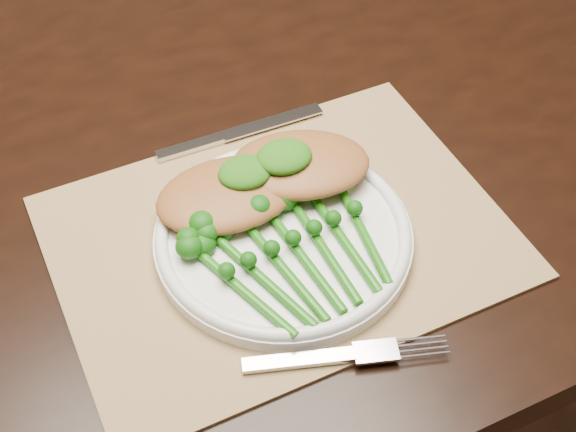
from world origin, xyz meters
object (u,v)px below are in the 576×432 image
object	(u,v)px
placemat	(280,237)
chicken_fillet_left	(228,194)
dining_table	(218,312)
dinner_plate	(283,236)
broccolini_bundle	(304,259)

from	to	relation	value
placemat	chicken_fillet_left	xyz separation A→B (m)	(-0.04, 0.04, 0.03)
dining_table	dinner_plate	xyz separation A→B (m)	(0.03, -0.20, 0.39)
broccolini_bundle	dinner_plate	bearing A→B (deg)	86.47
dinner_plate	dining_table	bearing A→B (deg)	98.88
placemat	broccolini_bundle	xyz separation A→B (m)	(0.01, -0.05, 0.02)
broccolini_bundle	placemat	bearing A→B (deg)	84.26
dining_table	dinner_plate	world-z (taller)	dinner_plate
chicken_fillet_left	broccolini_bundle	distance (m)	0.10
dinner_plate	chicken_fillet_left	distance (m)	0.07
dining_table	placemat	bearing A→B (deg)	-86.23
placemat	dinner_plate	world-z (taller)	dinner_plate
dining_table	placemat	size ratio (longest dim) A/B	3.91
placemat	dinner_plate	bearing A→B (deg)	-97.13
chicken_fillet_left	broccolini_bundle	size ratio (longest dim) A/B	0.70
dining_table	dinner_plate	distance (m)	0.44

